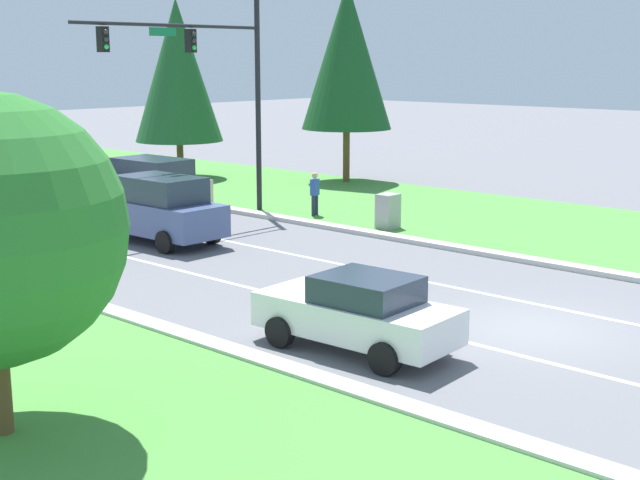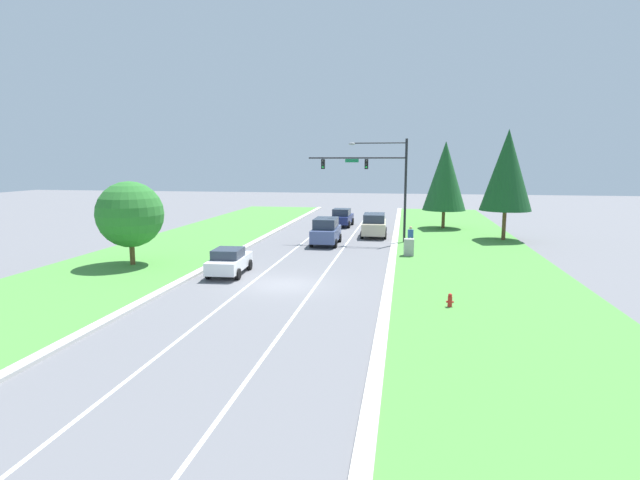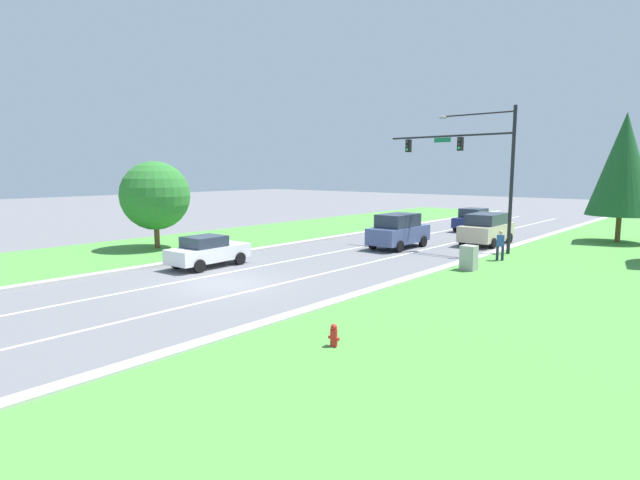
{
  "view_description": "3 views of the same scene",
  "coord_description": "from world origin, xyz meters",
  "views": [
    {
      "loc": [
        -16.99,
        -9.16,
        5.84
      ],
      "look_at": [
        -1.97,
        4.55,
        1.65
      ],
      "focal_mm": 50.0,
      "sensor_mm": 36.0,
      "label": 1
    },
    {
      "loc": [
        6.41,
        -25.53,
        6.57
      ],
      "look_at": [
        0.55,
        8.7,
        1.12
      ],
      "focal_mm": 28.0,
      "sensor_mm": 36.0,
      "label": 2
    },
    {
      "loc": [
        16.76,
        -13.04,
        4.79
      ],
      "look_at": [
        0.97,
        5.14,
        1.45
      ],
      "focal_mm": 28.0,
      "sensor_mm": 36.0,
      "label": 3
    }
  ],
  "objects": [
    {
      "name": "pedestrian",
      "position": [
        6.88,
        12.89,
        0.94
      ],
      "size": [
        0.43,
        0.33,
        1.69
      ],
      "rotation": [
        0.0,
        0.0,
        3.46
      ],
      "color": "#232842",
      "rests_on": "ground_plane"
    },
    {
      "name": "lane_stripe_inner_left",
      "position": [
        -1.8,
        0.0,
        0.0
      ],
      "size": [
        0.14,
        81.0,
        0.01
      ],
      "color": "white",
      "rests_on": "ground_plane"
    },
    {
      "name": "slate_blue_suv",
      "position": [
        0.22,
        13.47,
        1.09
      ],
      "size": [
        2.17,
        4.64,
        2.14
      ],
      "rotation": [
        0.0,
        0.0,
        0.01
      ],
      "color": "#475684",
      "rests_on": "ground_plane"
    },
    {
      "name": "conifer_near_right_tree",
      "position": [
        14.65,
        18.06,
        5.89
      ],
      "size": [
        4.18,
        4.18,
        9.25
      ],
      "color": "brown",
      "rests_on": "ground_plane"
    },
    {
      "name": "curb_strip_right",
      "position": [
        5.65,
        0.0,
        0.07
      ],
      "size": [
        0.5,
        90.0,
        0.15
      ],
      "color": "beige",
      "rests_on": "ground_plane"
    },
    {
      "name": "ground_plane",
      "position": [
        0.0,
        0.0,
        0.0
      ],
      "size": [
        160.0,
        160.0,
        0.0
      ],
      "primitive_type": "plane",
      "color": "slate"
    },
    {
      "name": "traffic_signal_mast",
      "position": [
        4.18,
        15.35,
        5.58
      ],
      "size": [
        8.02,
        0.41,
        8.4
      ],
      "color": "black",
      "rests_on": "ground_plane"
    },
    {
      "name": "champagne_suv",
      "position": [
        3.74,
        18.61,
        1.04
      ],
      "size": [
        2.35,
        4.98,
        2.04
      ],
      "rotation": [
        0.0,
        0.0,
        0.03
      ],
      "color": "beige",
      "rests_on": "ground_plane"
    },
    {
      "name": "white_sedan",
      "position": [
        -3.71,
        1.92,
        0.8
      ],
      "size": [
        2.12,
        4.31,
        1.57
      ],
      "rotation": [
        0.0,
        0.0,
        0.06
      ],
      "color": "white",
      "rests_on": "ground_plane"
    },
    {
      "name": "curb_strip_left",
      "position": [
        -5.65,
        0.0,
        0.07
      ],
      "size": [
        0.5,
        90.0,
        0.15
      ],
      "color": "beige",
      "rests_on": "ground_plane"
    },
    {
      "name": "conifer_far_right_tree",
      "position": [
        10.17,
        24.8,
        5.21
      ],
      "size": [
        4.19,
        4.19,
        8.57
      ],
      "color": "brown",
      "rests_on": "ground_plane"
    },
    {
      "name": "utility_cabinet",
      "position": [
        6.74,
        9.36,
        0.63
      ],
      "size": [
        0.7,
        0.6,
        1.26
      ],
      "color": "#9E9E99",
      "rests_on": "ground_plane"
    },
    {
      "name": "lane_stripe_inner_right",
      "position": [
        1.8,
        0.0,
        0.0
      ],
      "size": [
        0.14,
        81.0,
        0.01
      ],
      "color": "white",
      "rests_on": "ground_plane"
    }
  ]
}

